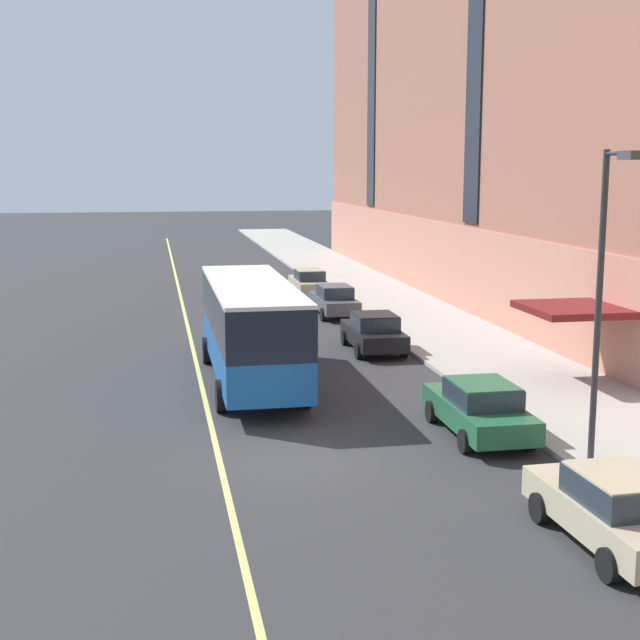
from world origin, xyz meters
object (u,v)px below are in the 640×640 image
object	(u,v)px
parked_car_champagne_4	(309,282)
parked_car_green_5	(480,408)
parked_car_black_6	(374,332)
parked_car_darkgray_2	(334,300)
parked_car_champagne_1	(614,509)
street_lamp	(605,278)
city_bus	(251,326)

from	to	relation	value
parked_car_champagne_4	parked_car_green_5	distance (m)	27.65
parked_car_green_5	parked_car_black_6	xyz separation A→B (m)	(-0.07, 11.70, -0.00)
parked_car_darkgray_2	parked_car_champagne_4	distance (m)	7.13
parked_car_green_5	parked_car_black_6	distance (m)	11.70
parked_car_champagne_1	parked_car_green_5	bearing A→B (deg)	89.53
parked_car_darkgray_2	parked_car_champagne_1	bearing A→B (deg)	-90.32
parked_car_darkgray_2	street_lamp	distance (m)	24.06
parked_car_champagne_4	street_lamp	bearing A→B (deg)	-86.77
parked_car_champagne_1	street_lamp	size ratio (longest dim) A/B	0.59
parked_car_champagne_1	street_lamp	bearing A→B (deg)	66.55
parked_car_champagne_1	street_lamp	xyz separation A→B (m)	(1.87, 4.32, 3.97)
parked_car_green_5	city_bus	bearing A→B (deg)	128.32
street_lamp	parked_car_champagne_1	bearing A→B (deg)	-113.45
street_lamp	city_bus	bearing A→B (deg)	125.89
parked_car_champagne_4	city_bus	bearing A→B (deg)	-105.24
city_bus	parked_car_darkgray_2	size ratio (longest dim) A/B	2.34
parked_car_champagne_4	parked_car_black_6	bearing A→B (deg)	-90.54
parked_car_green_5	parked_car_darkgray_2	bearing A→B (deg)	89.73
city_bus	parked_car_black_6	size ratio (longest dim) A/B	2.39
parked_car_champagne_4	parked_car_green_5	size ratio (longest dim) A/B	0.99
street_lamp	parked_car_green_5	bearing A→B (deg)	119.88
parked_car_green_5	street_lamp	xyz separation A→B (m)	(1.81, -3.15, 3.97)
parked_car_darkgray_2	street_lamp	bearing A→B (deg)	-85.85
parked_car_champagne_1	parked_car_champagne_4	size ratio (longest dim) A/B	0.97
city_bus	parked_car_black_6	distance (m)	7.31
parked_car_darkgray_2	parked_car_champagne_4	bearing A→B (deg)	90.16
parked_car_champagne_1	parked_car_champagne_4	world-z (taller)	same
parked_car_champagne_4	parked_car_darkgray_2	bearing A→B (deg)	-89.84
parked_car_darkgray_2	parked_car_champagne_4	world-z (taller)	same
parked_car_darkgray_2	parked_car_champagne_4	xyz separation A→B (m)	(-0.02, 7.13, 0.00)
parked_car_black_6	parked_car_green_5	bearing A→B (deg)	-89.64
parked_car_darkgray_2	parked_car_black_6	size ratio (longest dim) A/B	1.02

